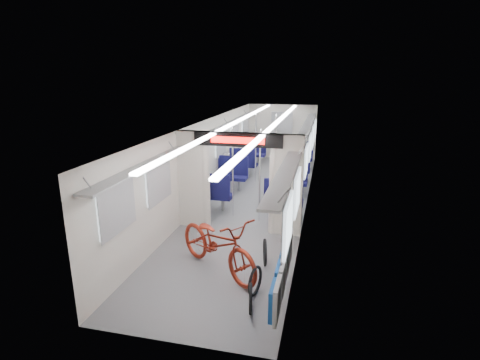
{
  "coord_description": "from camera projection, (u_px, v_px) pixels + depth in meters",
  "views": [
    {
      "loc": [
        1.9,
        -9.99,
        3.55
      ],
      "look_at": [
        -0.09,
        -1.51,
        1.07
      ],
      "focal_mm": 28.0,
      "sensor_mm": 36.0,
      "label": 1
    }
  ],
  "objects": [
    {
      "name": "stanchion_far_left",
      "position": [
        256.0,
        148.0,
        12.48
      ],
      "size": [
        0.05,
        0.05,
        2.3
      ],
      "primitive_type": "cylinder",
      "color": "silver",
      "rests_on": "ground"
    },
    {
      "name": "flip_bench",
      "position": [
        283.0,
        271.0,
        5.85
      ],
      "size": [
        0.12,
        2.13,
        0.54
      ],
      "color": "gray",
      "rests_on": "carriage"
    },
    {
      "name": "seat_bay_near_left",
      "position": [
        224.0,
        180.0,
        10.83
      ],
      "size": [
        0.96,
        2.32,
        1.18
      ],
      "color": "#0D0D39",
      "rests_on": "ground"
    },
    {
      "name": "stanchion_near_right",
      "position": [
        260.0,
        176.0,
        9.07
      ],
      "size": [
        0.04,
        0.04,
        2.3
      ],
      "primitive_type": "cylinder",
      "color": "silver",
      "rests_on": "ground"
    },
    {
      "name": "seat_bay_far_left",
      "position": [
        249.0,
        155.0,
        14.18
      ],
      "size": [
        0.95,
        2.25,
        1.16
      ],
      "color": "#0D0D39",
      "rests_on": "ground"
    },
    {
      "name": "seat_bay_near_right",
      "position": [
        288.0,
        185.0,
        10.34
      ],
      "size": [
        0.96,
        2.32,
        1.18
      ],
      "color": "#0D0D39",
      "rests_on": "ground"
    },
    {
      "name": "stanchion_far_right",
      "position": [
        275.0,
        150.0,
        12.13
      ],
      "size": [
        0.04,
        0.04,
        2.3
      ],
      "primitive_type": "cylinder",
      "color": "silver",
      "rests_on": "ground"
    },
    {
      "name": "seat_bay_far_right",
      "position": [
        298.0,
        159.0,
        13.47
      ],
      "size": [
        0.96,
        2.33,
        1.18
      ],
      "color": "#0D0D39",
      "rests_on": "ground"
    },
    {
      "name": "carriage",
      "position": [
        254.0,
        152.0,
        10.09
      ],
      "size": [
        12.0,
        12.02,
        2.31
      ],
      "color": "#515456",
      "rests_on": "ground"
    },
    {
      "name": "bike_hoop_c",
      "position": [
        265.0,
        254.0,
        7.14
      ],
      "size": [
        0.17,
        0.53,
        0.53
      ],
      "primitive_type": "torus",
      "rotation": [
        1.57,
        0.0,
        1.8
      ],
      "color": "black",
      "rests_on": "ground"
    },
    {
      "name": "bike_hoop_a",
      "position": [
        251.0,
        300.0,
        5.72
      ],
      "size": [
        0.14,
        0.48,
        0.48
      ],
      "primitive_type": "torus",
      "rotation": [
        1.57,
        0.0,
        1.76
      ],
      "color": "black",
      "rests_on": "ground"
    },
    {
      "name": "bike_hoop_b",
      "position": [
        255.0,
        282.0,
        6.18
      ],
      "size": [
        0.16,
        0.51,
        0.52
      ],
      "primitive_type": "torus",
      "rotation": [
        1.57,
        0.0,
        1.35
      ],
      "color": "black",
      "rests_on": "ground"
    },
    {
      "name": "stanchion_near_left",
      "position": [
        233.0,
        173.0,
        9.39
      ],
      "size": [
        0.04,
        0.04,
        2.3
      ],
      "primitive_type": "cylinder",
      "color": "silver",
      "rests_on": "ground"
    },
    {
      "name": "bicycle",
      "position": [
        218.0,
        243.0,
        6.83
      ],
      "size": [
        2.17,
        1.87,
        1.13
      ],
      "primitive_type": "imported",
      "rotation": [
        0.0,
        0.0,
        0.94
      ],
      "color": "maroon",
      "rests_on": "ground"
    }
  ]
}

